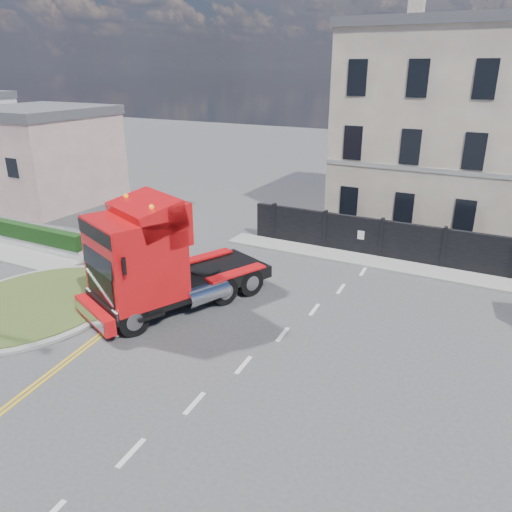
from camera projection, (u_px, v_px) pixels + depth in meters
The scene contains 9 objects.
ground at pixel (220, 312), 19.82m from camera, with size 120.00×120.00×0.00m, color #424244.
traffic_island at pixel (35, 304), 20.38m from camera, with size 6.80×6.80×0.17m.
hedge_wall at pixel (26, 235), 26.49m from camera, with size 8.00×0.55×1.35m.
pavement_side at pixel (10, 254), 25.83m from camera, with size 8.50×1.80×0.10m, color gray.
seaside_bldg_pink at pixel (44, 160), 34.93m from camera, with size 8.00×8.00×6.00m, color beige.
hoarding_fence at pixel (433, 247), 24.02m from camera, with size 18.80×0.25×2.00m.
georgian_building at pixel (457, 129), 28.74m from camera, with size 12.30×10.30×12.80m.
pavement_far at pixel (416, 269), 23.85m from camera, with size 20.00×1.60×0.12m, color gray.
truck at pixel (154, 263), 19.30m from camera, with size 5.55×8.08×4.54m.
Camera 1 is at (9.58, -14.96, 9.18)m, focal length 35.00 mm.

